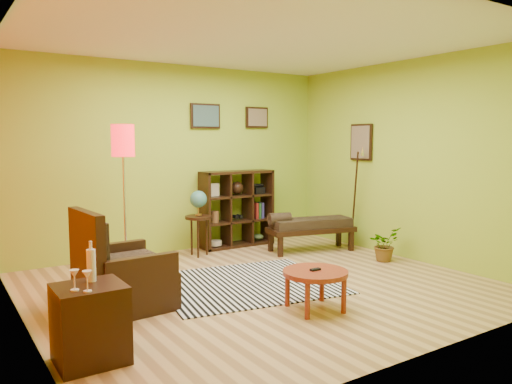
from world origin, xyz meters
TOP-DOWN VIEW (x-y plane):
  - ground at (0.00, 0.00)m, footprint 5.00×5.00m
  - room_shell at (-0.09, 0.01)m, footprint 5.04×4.54m
  - zebra_rug at (-0.11, 0.15)m, footprint 2.26×2.03m
  - coffee_table at (-0.01, -0.97)m, footprint 0.65×0.65m
  - armchair at (-1.62, 0.13)m, footprint 0.89×0.90m
  - side_cabinet at (-2.20, -0.94)m, footprint 0.51×0.46m
  - floor_lamp at (-1.21, 1.14)m, footprint 0.28×0.28m
  - globe_table at (0.07, 1.73)m, footprint 0.39×0.39m
  - cube_shelf at (0.91, 2.03)m, footprint 1.20×0.35m
  - bench at (1.60, 1.10)m, footprint 1.39×0.76m
  - potted_plant at (2.10, 0.05)m, footprint 0.51×0.54m

SIDE VIEW (x-z plane):
  - ground at x=0.00m, z-range 0.00..0.00m
  - zebra_rug at x=-0.11m, z-range 0.00..0.01m
  - potted_plant at x=2.10m, z-range 0.00..0.37m
  - side_cabinet at x=-2.20m, z-range -0.15..0.76m
  - armchair at x=-1.62m, z-range -0.20..0.82m
  - coffee_table at x=-0.01m, z-range 0.13..0.55m
  - bench at x=1.60m, z-range 0.09..0.70m
  - cube_shelf at x=0.91m, z-range 0.00..1.20m
  - globe_table at x=0.07m, z-range 0.25..1.20m
  - floor_lamp at x=-1.21m, z-range 0.58..2.45m
  - room_shell at x=-0.09m, z-range 0.39..3.21m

